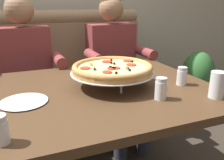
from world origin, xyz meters
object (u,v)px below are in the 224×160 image
(diner_right, at_px, (115,61))
(pizza, at_px, (112,69))
(diner_left, at_px, (26,70))
(plate_near_left, at_px, (24,100))
(booth_bench, at_px, (69,90))
(drinking_glass, at_px, (217,87))
(shaker_pepper_flakes, at_px, (161,90))
(shaker_oregano, at_px, (182,77))
(potted_plant, at_px, (197,79))
(shaker_parmesan, at_px, (0,132))
(dining_table, at_px, (103,102))

(diner_right, bearing_deg, pizza, -113.80)
(diner_left, relative_size, pizza, 2.79)
(diner_right, bearing_deg, plate_near_left, -135.69)
(pizza, bearing_deg, booth_bench, 93.41)
(drinking_glass, bearing_deg, plate_near_left, 161.77)
(shaker_pepper_flakes, xyz_separation_m, drinking_glass, (0.26, -0.09, 0.01))
(shaker_pepper_flakes, bearing_deg, diner_right, 80.27)
(booth_bench, relative_size, shaker_oregano, 15.85)
(plate_near_left, height_order, potted_plant, plate_near_left)
(booth_bench, bearing_deg, pizza, -86.59)
(shaker_parmesan, relative_size, drinking_glass, 0.77)
(diner_right, xyz_separation_m, shaker_pepper_flakes, (-0.16, -0.96, 0.09))
(diner_right, distance_m, plate_near_left, 1.08)
(dining_table, distance_m, diner_right, 0.79)
(booth_bench, height_order, plate_near_left, booth_bench)
(diner_left, bearing_deg, diner_right, 0.00)
(diner_left, height_order, plate_near_left, diner_left)
(booth_bench, distance_m, dining_table, 1.01)
(booth_bench, bearing_deg, shaker_parmesan, -110.07)
(diner_right, height_order, shaker_oregano, diner_right)
(diner_left, bearing_deg, pizza, -58.80)
(diner_left, relative_size, diner_right, 1.00)
(plate_near_left, bearing_deg, diner_left, 86.59)
(diner_right, height_order, plate_near_left, diner_right)
(diner_left, bearing_deg, plate_near_left, -93.41)
(shaker_parmesan, relative_size, shaker_oregano, 0.98)
(drinking_glass, bearing_deg, diner_right, 95.27)
(diner_left, height_order, potted_plant, diner_left)
(pizza, bearing_deg, drinking_glass, -40.60)
(pizza, distance_m, shaker_oregano, 0.39)
(diner_right, distance_m, potted_plant, 1.08)
(pizza, bearing_deg, diner_right, 66.20)
(diner_right, bearing_deg, shaker_pepper_flakes, -99.73)
(diner_left, xyz_separation_m, shaker_pepper_flakes, (0.56, -0.96, 0.09))
(diner_left, xyz_separation_m, diner_right, (0.73, 0.00, 0.00))
(shaker_oregano, bearing_deg, shaker_pepper_flakes, -149.15)
(shaker_oregano, bearing_deg, diner_right, 94.27)
(pizza, xyz_separation_m, plate_near_left, (-0.47, -0.06, -0.09))
(shaker_parmesan, bearing_deg, dining_table, 37.53)
(shaker_oregano, relative_size, plate_near_left, 0.46)
(drinking_glass, bearing_deg, shaker_pepper_flakes, 161.80)
(diner_left, distance_m, drinking_glass, 1.33)
(shaker_parmesan, bearing_deg, diner_left, 83.24)
(shaker_pepper_flakes, bearing_deg, shaker_parmesan, -169.75)
(dining_table, relative_size, shaker_parmesan, 11.99)
(pizza, distance_m, plate_near_left, 0.48)
(pizza, xyz_separation_m, shaker_parmesan, (-0.55, -0.38, -0.06))
(pizza, distance_m, potted_plant, 1.62)
(dining_table, distance_m, plate_near_left, 0.42)
(booth_bench, xyz_separation_m, pizza, (0.06, -0.96, 0.45))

